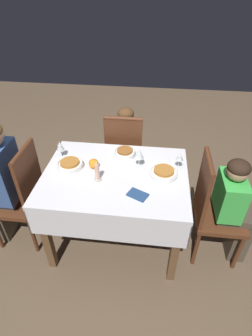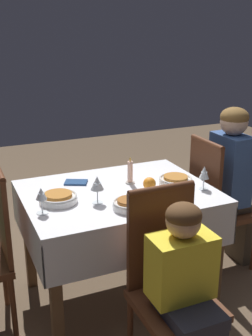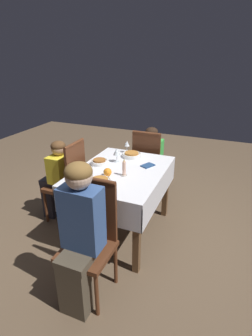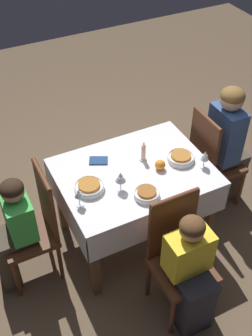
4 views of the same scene
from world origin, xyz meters
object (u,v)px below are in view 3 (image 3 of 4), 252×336
(orange_fruit, at_px, (108,172))
(napkin_red_folded, at_px, (148,165))
(person_adult_denim, at_px, (79,231))
(dining_table, at_px, (121,179))
(chair_east, at_px, (148,164))
(chair_north, at_px, (69,180))
(person_child_green, at_px, (152,158))
(bowl_north, at_px, (99,162))
(person_child_yellow, at_px, (57,176))
(wine_glass_west, at_px, (79,177))
(wine_glass_east, at_px, (127,144))
(bowl_west, at_px, (100,182))
(candle_centerpiece, at_px, (124,169))
(bowl_east, at_px, (132,155))
(wine_glass_north, at_px, (117,152))
(chair_west, at_px, (91,235))

(orange_fruit, xyz_separation_m, napkin_red_folded, (0.38, -0.29, -0.03))
(person_adult_denim, bearing_deg, dining_table, 94.59)
(chair_east, bearing_deg, orange_fruit, 83.82)
(napkin_red_folded, bearing_deg, person_adult_denim, 172.70)
(chair_north, distance_m, person_child_green, 1.18)
(chair_east, xyz_separation_m, bowl_north, (-0.74, 0.31, 0.26))
(chair_east, distance_m, person_child_yellow, 1.16)
(wine_glass_west, height_order, wine_glass_east, wine_glass_west)
(bowl_west, relative_size, bowl_north, 1.15)
(chair_north, distance_m, bowl_west, 0.75)
(wine_glass_west, bearing_deg, chair_east, -10.08)
(bowl_north, bearing_deg, person_adult_denim, -160.45)
(chair_north, distance_m, candle_centerpiece, 0.80)
(chair_north, bearing_deg, chair_east, 139.04)
(bowl_east, bearing_deg, wine_glass_north, 154.40)
(dining_table, xyz_separation_m, chair_north, (-0.01, 0.65, -0.12))
(wine_glass_east, relative_size, bowl_north, 0.80)
(bowl_west, distance_m, wine_glass_west, 0.20)
(chair_north, height_order, candle_centerpiece, chair_north)
(dining_table, height_order, person_child_yellow, person_child_yellow)
(candle_centerpiece, distance_m, napkin_red_folded, 0.35)
(bowl_north, bearing_deg, candle_centerpiece, -114.68)
(candle_centerpiece, distance_m, orange_fruit, 0.16)
(candle_centerpiece, height_order, orange_fruit, candle_centerpiece)
(bowl_east, height_order, napkin_red_folded, bowl_east)
(bowl_north, xyz_separation_m, candle_centerpiece, (-0.16, -0.36, 0.04))
(chair_north, height_order, wine_glass_east, chair_north)
(chair_west, height_order, person_adult_denim, person_adult_denim)
(chair_north, height_order, person_child_green, person_child_green)
(wine_glass_west, relative_size, bowl_east, 0.68)
(chair_west, height_order, chair_north, same)
(bowl_north, bearing_deg, napkin_red_folded, -72.90)
(person_child_green, bearing_deg, wine_glass_east, 68.79)
(wine_glass_north, distance_m, candle_centerpiece, 0.37)
(person_child_green, distance_m, napkin_red_folded, 0.81)
(chair_west, bearing_deg, bowl_west, 106.87)
(chair_west, xyz_separation_m, orange_fruit, (0.60, 0.14, 0.27))
(person_adult_denim, bearing_deg, person_child_green, 91.08)
(chair_west, distance_m, wine_glass_west, 0.52)
(bowl_west, relative_size, wine_glass_east, 1.44)
(bowl_west, bearing_deg, bowl_east, -1.26)
(chair_east, distance_m, wine_glass_east, 0.48)
(orange_fruit, bearing_deg, chair_north, 73.13)
(dining_table, distance_m, wine_glass_north, 0.31)
(chair_north, distance_m, napkin_red_folded, 0.92)
(person_child_green, distance_m, candle_centerpiece, 1.11)
(person_child_green, xyz_separation_m, napkin_red_folded, (-0.76, -0.18, 0.22))
(person_adult_denim, bearing_deg, wine_glass_north, 100.37)
(wine_glass_west, height_order, bowl_east, wine_glass_west)
(bowl_east, height_order, wine_glass_north, wine_glass_north)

